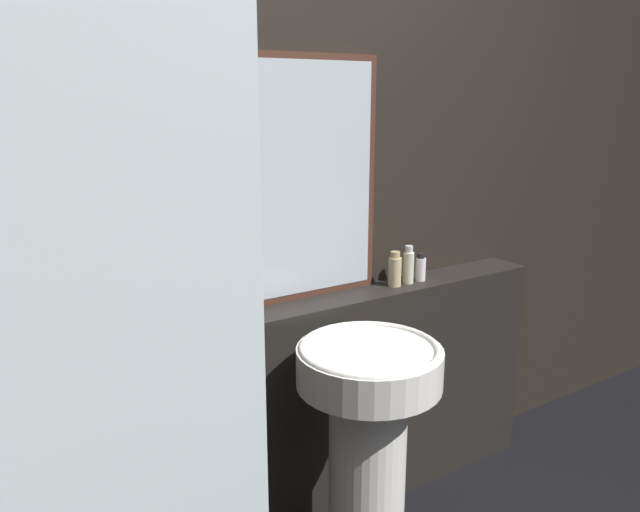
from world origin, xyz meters
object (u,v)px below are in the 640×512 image
Objects in this scene: shampoo_bottle at (395,270)px; lotion_bottle at (420,268)px; pedestal_sink at (368,438)px; mirror at (292,181)px; towel_stack at (160,319)px; conditioner_bottle at (408,266)px.

shampoo_bottle reaches higher than lotion_bottle.
pedestal_sink is at bearing -137.22° from shampoo_bottle.
mirror is 0.68m from towel_stack.
conditioner_bottle is (0.07, 0.00, 0.01)m from shampoo_bottle.
pedestal_sink is 0.72m from shampoo_bottle.
pedestal_sink is 5.63× the size of conditioner_bottle.
mirror reaches higher than conditioner_bottle.
shampoo_bottle reaches higher than pedestal_sink.
pedestal_sink is 6.22× the size of shampoo_bottle.
conditioner_bottle reaches higher than towel_stack.
mirror is 6.29× the size of shampoo_bottle.
mirror is 0.59m from shampoo_bottle.
towel_stack is (-0.56, 0.39, 0.42)m from pedestal_sink.
pedestal_sink is at bearing -145.14° from lotion_bottle.
shampoo_bottle is 0.90× the size of conditioner_bottle.
pedestal_sink is 0.77m from conditioner_bottle.
conditioner_bottle is 0.07m from lotion_bottle.
mirror reaches higher than lotion_bottle.
conditioner_bottle is (0.50, 0.39, 0.44)m from pedestal_sink.
shampoo_bottle is at bearing 180.00° from conditioner_bottle.
lotion_bottle is at bearing 34.86° from pedestal_sink.
mirror is 5.69× the size of conditioner_bottle.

